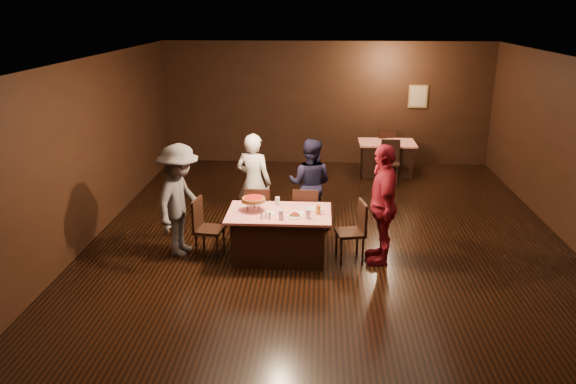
% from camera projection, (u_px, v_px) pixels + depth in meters
% --- Properties ---
extents(room, '(10.00, 10.04, 3.02)m').
position_uv_depth(room, '(331.00, 116.00, 8.90)').
color(room, black).
rests_on(room, ground).
extents(main_table, '(1.60, 1.00, 0.77)m').
position_uv_depth(main_table, '(279.00, 235.00, 8.78)').
color(main_table, red).
rests_on(main_table, ground).
extents(back_table, '(1.30, 0.90, 0.77)m').
position_uv_depth(back_table, '(386.00, 158.00, 13.22)').
color(back_table, red).
rests_on(back_table, ground).
extents(chair_far_left, '(0.43, 0.43, 0.95)m').
position_uv_depth(chair_far_left, '(259.00, 212.00, 9.48)').
color(chair_far_left, black).
rests_on(chair_far_left, ground).
extents(chair_far_right, '(0.44, 0.44, 0.95)m').
position_uv_depth(chair_far_right, '(306.00, 213.00, 9.44)').
color(chair_far_right, black).
rests_on(chair_far_right, ground).
extents(chair_end_left, '(0.48, 0.48, 0.95)m').
position_uv_depth(chair_end_left, '(210.00, 228.00, 8.81)').
color(chair_end_left, black).
rests_on(chair_end_left, ground).
extents(chair_end_right, '(0.49, 0.49, 0.95)m').
position_uv_depth(chair_end_right, '(350.00, 231.00, 8.69)').
color(chair_end_right, black).
rests_on(chair_end_right, ground).
extents(chair_back_near, '(0.46, 0.46, 0.95)m').
position_uv_depth(chair_back_near, '(390.00, 162.00, 12.52)').
color(chair_back_near, black).
rests_on(chair_back_near, ground).
extents(chair_back_far, '(0.51, 0.51, 0.95)m').
position_uv_depth(chair_back_far, '(384.00, 148.00, 13.76)').
color(chair_back_far, black).
rests_on(chair_back_far, ground).
extents(diner_white_jacket, '(0.73, 0.59, 1.74)m').
position_uv_depth(diner_white_jacket, '(254.00, 182.00, 9.77)').
color(diner_white_jacket, silver).
rests_on(diner_white_jacket, ground).
extents(diner_navy_hoodie, '(0.91, 0.77, 1.63)m').
position_uv_depth(diner_navy_hoodie, '(310.00, 184.00, 9.86)').
color(diner_navy_hoodie, black).
rests_on(diner_navy_hoodie, ground).
extents(diner_grey_knit, '(0.92, 1.28, 1.80)m').
position_uv_depth(diner_grey_knit, '(180.00, 200.00, 8.79)').
color(diner_grey_knit, '#515055').
rests_on(diner_grey_knit, ground).
extents(diner_red_shirt, '(0.47, 1.10, 1.87)m').
position_uv_depth(diner_red_shirt, '(383.00, 204.00, 8.51)').
color(diner_red_shirt, maroon).
rests_on(diner_red_shirt, ground).
extents(pizza_stand, '(0.38, 0.38, 0.22)m').
position_uv_depth(pizza_stand, '(254.00, 199.00, 8.67)').
color(pizza_stand, black).
rests_on(pizza_stand, main_table).
extents(plate_with_slice, '(0.25, 0.25, 0.06)m').
position_uv_depth(plate_with_slice, '(295.00, 215.00, 8.46)').
color(plate_with_slice, white).
rests_on(plate_with_slice, main_table).
extents(plate_empty, '(0.25, 0.25, 0.01)m').
position_uv_depth(plate_empty, '(315.00, 209.00, 8.76)').
color(plate_empty, white).
rests_on(plate_empty, main_table).
extents(glass_front_left, '(0.08, 0.08, 0.14)m').
position_uv_depth(glass_front_left, '(281.00, 215.00, 8.35)').
color(glass_front_left, silver).
rests_on(glass_front_left, main_table).
extents(glass_front_right, '(0.08, 0.08, 0.14)m').
position_uv_depth(glass_front_right, '(308.00, 214.00, 8.37)').
color(glass_front_right, silver).
rests_on(glass_front_right, main_table).
extents(glass_amber, '(0.08, 0.08, 0.14)m').
position_uv_depth(glass_amber, '(318.00, 210.00, 8.55)').
color(glass_amber, '#BF7F26').
rests_on(glass_amber, main_table).
extents(glass_back, '(0.08, 0.08, 0.14)m').
position_uv_depth(glass_back, '(277.00, 201.00, 8.92)').
color(glass_back, silver).
rests_on(glass_back, main_table).
extents(condiments, '(0.17, 0.10, 0.09)m').
position_uv_depth(condiments, '(266.00, 215.00, 8.38)').
color(condiments, silver).
rests_on(condiments, main_table).
extents(napkin_center, '(0.19, 0.19, 0.01)m').
position_uv_depth(napkin_center, '(299.00, 212.00, 8.64)').
color(napkin_center, white).
rests_on(napkin_center, main_table).
extents(napkin_left, '(0.21, 0.21, 0.01)m').
position_uv_depth(napkin_left, '(269.00, 213.00, 8.61)').
color(napkin_left, white).
rests_on(napkin_left, main_table).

